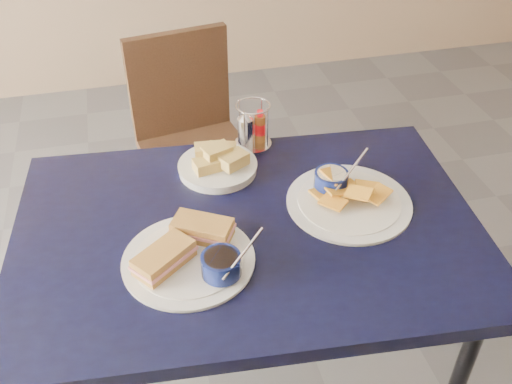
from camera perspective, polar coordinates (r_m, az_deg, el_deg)
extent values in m
cube|color=black|center=(1.43, -0.79, -3.98)|extent=(1.22, 0.87, 0.04)
cylinder|color=black|center=(1.69, 19.57, -17.40)|extent=(0.04, 0.04, 0.71)
cylinder|color=black|center=(1.91, -17.83, -8.51)|extent=(0.04, 0.04, 0.71)
cylinder|color=black|center=(2.03, 11.17, -3.80)|extent=(0.04, 0.04, 0.71)
cube|color=black|center=(2.27, -5.91, 3.80)|extent=(0.46, 0.44, 0.04)
cylinder|color=black|center=(2.27, -8.99, -3.38)|extent=(0.03, 0.03, 0.39)
cylinder|color=black|center=(2.30, -0.98, -2.13)|extent=(0.03, 0.03, 0.39)
cylinder|color=black|center=(2.51, -9.81, 1.14)|extent=(0.03, 0.03, 0.39)
cylinder|color=black|center=(2.54, -2.54, 2.22)|extent=(0.03, 0.03, 0.39)
cube|color=black|center=(2.30, -6.98, 10.87)|extent=(0.40, 0.11, 0.42)
cylinder|color=white|center=(1.33, -6.76, -6.74)|extent=(0.31, 0.31, 0.01)
cylinder|color=white|center=(1.33, -6.78, -6.58)|extent=(0.25, 0.25, 0.00)
cube|color=#C08C45|center=(1.30, -9.19, -6.50)|extent=(0.15, 0.14, 0.04)
cube|color=pink|center=(1.30, -9.17, -6.64)|extent=(0.16, 0.15, 0.01)
cube|color=#C08C45|center=(1.36, -5.38, -3.68)|extent=(0.16, 0.13, 0.04)
cube|color=pink|center=(1.36, -5.37, -3.82)|extent=(0.16, 0.14, 0.01)
cylinder|color=#0A113B|center=(1.27, -3.51, -7.28)|extent=(0.09, 0.09, 0.05)
cylinder|color=black|center=(1.26, -3.53, -6.77)|extent=(0.08, 0.08, 0.01)
cylinder|color=silver|center=(1.23, -1.33, -6.18)|extent=(0.11, 0.07, 0.08)
cylinder|color=white|center=(1.50, 9.27, -1.02)|extent=(0.32, 0.32, 0.01)
cylinder|color=white|center=(1.49, 9.29, -0.86)|extent=(0.27, 0.27, 0.00)
cube|color=gold|center=(1.49, 6.62, -0.44)|extent=(0.06, 0.08, 0.01)
cube|color=gold|center=(1.52, 9.47, 0.34)|extent=(0.06, 0.07, 0.01)
cube|color=gold|center=(1.46, 7.69, -1.13)|extent=(0.08, 0.08, 0.01)
cube|color=gold|center=(1.48, 8.24, -0.21)|extent=(0.07, 0.05, 0.03)
cube|color=gold|center=(1.48, 12.12, -0.41)|extent=(0.08, 0.07, 0.02)
cube|color=gold|center=(1.50, 11.13, 0.29)|extent=(0.08, 0.06, 0.02)
cube|color=gold|center=(1.46, 10.21, -0.36)|extent=(0.08, 0.08, 0.02)
cube|color=gold|center=(1.50, 7.71, 1.24)|extent=(0.07, 0.08, 0.03)
cylinder|color=#0A113B|center=(1.51, 7.52, 1.14)|extent=(0.09, 0.09, 0.05)
cylinder|color=beige|center=(1.50, 7.57, 1.63)|extent=(0.08, 0.08, 0.01)
cylinder|color=silver|center=(1.49, 9.54, 2.26)|extent=(0.11, 0.07, 0.08)
cylinder|color=white|center=(1.59, -3.84, 2.40)|extent=(0.22, 0.22, 0.02)
cylinder|color=white|center=(1.59, -3.86, 2.70)|extent=(0.18, 0.18, 0.00)
cube|color=#D7B45E|center=(1.55, -4.84, 2.70)|extent=(0.08, 0.06, 0.03)
cube|color=#D7B45E|center=(1.60, -3.39, 4.14)|extent=(0.09, 0.07, 0.03)
cube|color=#D7B45E|center=(1.55, -2.24, 3.22)|extent=(0.09, 0.08, 0.03)
cube|color=#D7B45E|center=(1.58, -4.77, 4.10)|extent=(0.08, 0.06, 0.03)
cube|color=#D7B45E|center=(1.56, -3.92, 3.99)|extent=(0.09, 0.07, 0.03)
cylinder|color=silver|center=(1.70, -0.30, 4.88)|extent=(0.11, 0.11, 0.01)
cylinder|color=silver|center=(1.70, 0.55, 7.56)|extent=(0.01, 0.00, 0.13)
cylinder|color=silver|center=(1.69, -1.71, 7.27)|extent=(0.01, 0.00, 0.13)
cylinder|color=silver|center=(1.63, -1.19, 6.08)|extent=(0.01, 0.00, 0.13)
cylinder|color=silver|center=(1.64, 1.13, 6.38)|extent=(0.01, 0.00, 0.13)
torus|color=silver|center=(1.63, -0.31, 8.63)|extent=(0.10, 0.10, 0.00)
cylinder|color=silver|center=(1.67, -1.04, 6.08)|extent=(0.05, 0.05, 0.08)
cone|color=silver|center=(1.64, -1.06, 7.66)|extent=(0.04, 0.04, 0.02)
cylinder|color=brown|center=(1.69, 0.39, 6.36)|extent=(0.03, 0.03, 0.08)
cylinder|color=#BE0A0E|center=(1.69, 0.39, 6.36)|extent=(0.03, 0.03, 0.03)
cylinder|color=#BE0A0E|center=(1.66, 0.40, 7.87)|extent=(0.02, 0.02, 0.02)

